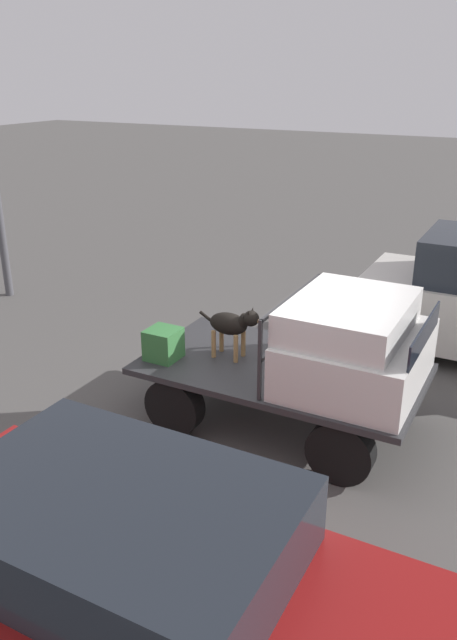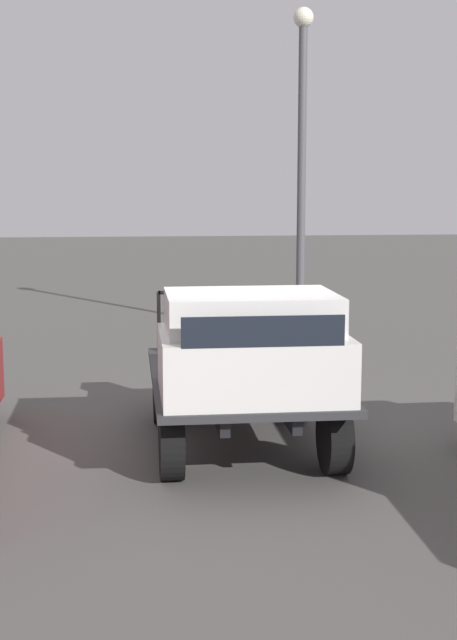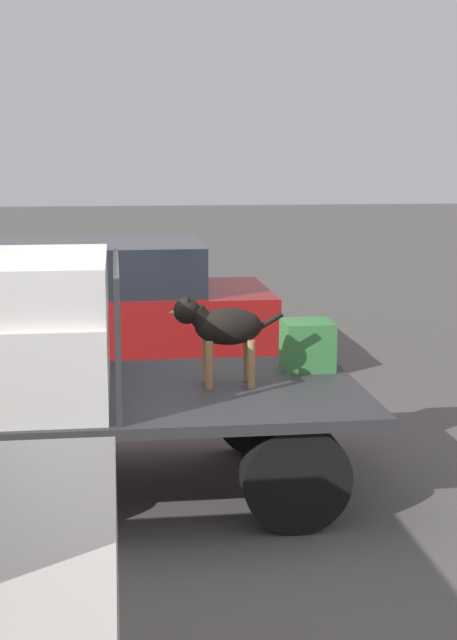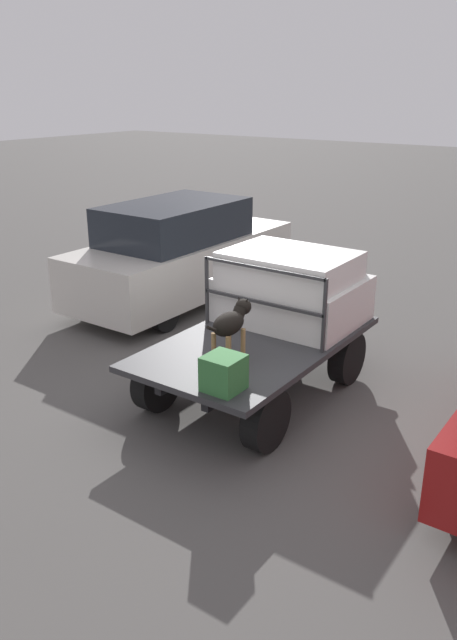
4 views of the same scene
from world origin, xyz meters
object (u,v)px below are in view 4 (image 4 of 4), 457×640
(dog, at_px, (232,322))
(parked_pickup_far, at_px, (181,253))
(flatbed_truck, at_px, (256,355))
(cargo_crate, at_px, (224,373))

(dog, distance_m, parked_pickup_far, 4.76)
(flatbed_truck, height_order, dog, dog)
(dog, bearing_deg, flatbed_truck, 13.29)
(dog, bearing_deg, cargo_crate, -142.08)
(cargo_crate, xyz_separation_m, parked_pickup_far, (4.03, 3.91, -0.06))
(flatbed_truck, bearing_deg, cargo_crate, -161.01)
(flatbed_truck, height_order, parked_pickup_far, parked_pickup_far)
(flatbed_truck, xyz_separation_m, parked_pickup_far, (2.58, 3.41, 0.37))
(dog, relative_size, cargo_crate, 2.21)
(dog, xyz_separation_m, parked_pickup_far, (3.24, 3.47, -0.32))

